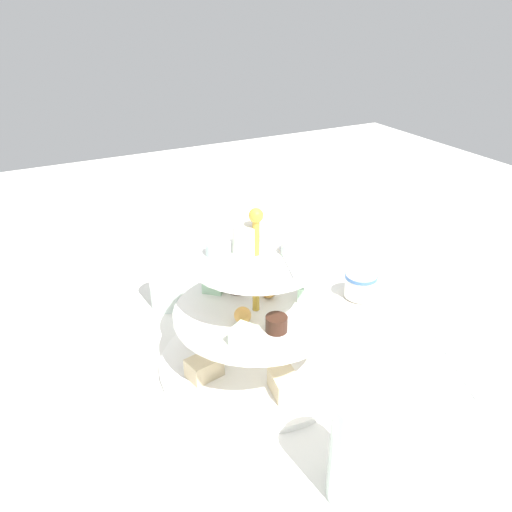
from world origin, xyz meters
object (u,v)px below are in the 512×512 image
(tiered_serving_stand, at_px, (256,323))
(water_glass_mid_back, at_px, (167,282))
(teacup_with_saucer, at_px, (360,287))
(water_glass_tall_right, at_px, (361,451))
(butter_knife_right, at_px, (458,365))
(butter_knife_left, at_px, (53,457))
(water_glass_short_left, at_px, (288,267))

(tiered_serving_stand, distance_m, water_glass_mid_back, 0.23)
(teacup_with_saucer, bearing_deg, water_glass_tall_right, 141.98)
(water_glass_tall_right, xyz_separation_m, water_glass_mid_back, (0.48, 0.06, -0.02))
(butter_knife_right, bearing_deg, water_glass_tall_right, 135.21)
(tiered_serving_stand, relative_size, water_glass_mid_back, 3.09)
(teacup_with_saucer, xyz_separation_m, butter_knife_left, (-0.12, 0.56, -0.02))
(tiered_serving_stand, relative_size, butter_knife_right, 1.71)
(tiered_serving_stand, bearing_deg, butter_knife_right, -118.54)
(water_glass_short_left, bearing_deg, butter_knife_left, 116.53)
(water_glass_short_left, distance_m, teacup_with_saucer, 0.14)
(water_glass_tall_right, distance_m, teacup_with_saucer, 0.43)
(butter_knife_right, bearing_deg, butter_knife_left, 103.35)
(teacup_with_saucer, height_order, butter_knife_right, teacup_with_saucer)
(tiered_serving_stand, xyz_separation_m, water_glass_tall_right, (-0.26, 0.01, -0.01))
(butter_knife_right, height_order, water_glass_mid_back, water_glass_mid_back)
(water_glass_tall_right, height_order, water_glass_mid_back, water_glass_tall_right)
(teacup_with_saucer, xyz_separation_m, water_glass_mid_back, (0.14, 0.32, 0.02))
(water_glass_short_left, xyz_separation_m, butter_knife_right, (-0.34, -0.10, -0.03))
(teacup_with_saucer, height_order, water_glass_mid_back, water_glass_mid_back)
(teacup_with_saucer, distance_m, butter_knife_left, 0.57)
(tiered_serving_stand, bearing_deg, butter_knife_left, 98.44)
(butter_knife_left, bearing_deg, tiered_serving_stand, 100.25)
(water_glass_short_left, xyz_separation_m, butter_knife_left, (-0.24, 0.47, -0.03))
(tiered_serving_stand, distance_m, water_glass_short_left, 0.26)
(water_glass_short_left, xyz_separation_m, teacup_with_saucer, (-0.11, -0.09, -0.01))
(butter_knife_right, bearing_deg, teacup_with_saucer, 26.56)
(tiered_serving_stand, relative_size, teacup_with_saucer, 3.23)
(water_glass_tall_right, xyz_separation_m, water_glass_short_left, (0.45, -0.18, -0.03))
(tiered_serving_stand, xyz_separation_m, water_glass_short_left, (0.19, -0.17, -0.04))
(butter_knife_left, xyz_separation_m, water_glass_mid_back, (0.27, -0.24, 0.05))
(butter_knife_right, bearing_deg, tiered_serving_stand, 84.86)
(water_glass_tall_right, bearing_deg, water_glass_short_left, -21.51)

